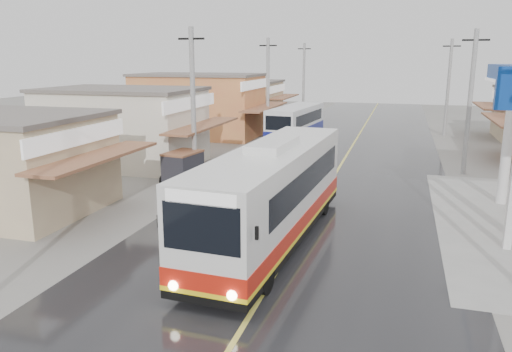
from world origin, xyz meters
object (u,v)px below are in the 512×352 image
at_px(tricycle_near, 183,166).
at_px(tyre_stack, 178,201).
at_px(second_bus, 296,123).
at_px(cyclist, 260,168).
at_px(coach_bus, 273,193).

xyz_separation_m(tricycle_near, tyre_stack, (1.36, -3.61, -0.77)).
bearing_deg(tricycle_near, second_bus, 87.92).
bearing_deg(second_bus, tricycle_near, -94.83).
height_order(cyclist, tyre_stack, cyclist).
distance_m(coach_bus, tyre_stack, 6.18).
height_order(coach_bus, cyclist, coach_bus).
height_order(coach_bus, tyre_stack, coach_bus).
bearing_deg(cyclist, second_bus, 84.64).
xyz_separation_m(coach_bus, cyclist, (-2.96, 8.59, -1.10)).
distance_m(coach_bus, cyclist, 9.15).
bearing_deg(cyclist, tricycle_near, -159.68).
bearing_deg(cyclist, tyre_stack, -120.35).
distance_m(cyclist, tricycle_near, 4.12).
bearing_deg(tyre_stack, cyclist, 68.35).
relative_size(second_bus, tricycle_near, 3.46).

